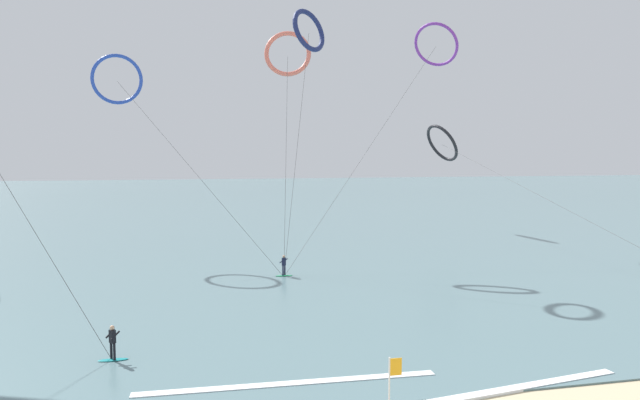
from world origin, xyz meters
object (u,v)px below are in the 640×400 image
(surfer_emerald, at_px, (284,267))
(kite_coral, at_px, (288,54))
(beach_flag, at_px, (392,386))
(surfer_teal, at_px, (113,345))
(kite_charcoal, at_px, (442,143))
(kite_violet, at_px, (436,45))
(kite_navy, at_px, (309,31))
(kite_cobalt, at_px, (117,80))

(surfer_emerald, xyz_separation_m, kite_coral, (2.03, 10.34, 18.56))
(beach_flag, bearing_deg, surfer_teal, 136.54)
(kite_charcoal, relative_size, kite_violet, 2.04)
(kite_navy, height_order, kite_violet, kite_violet)
(kite_coral, bearing_deg, surfer_emerald, -88.98)
(surfer_emerald, distance_m, kite_violet, 32.34)
(surfer_emerald, distance_m, kite_coral, 21.34)
(kite_cobalt, xyz_separation_m, kite_charcoal, (38.27, 9.08, -5.87))
(surfer_teal, relative_size, kite_navy, 0.08)
(surfer_teal, xyz_separation_m, beach_flag, (10.42, -9.87, 1.15))
(kite_violet, distance_m, beach_flag, 50.23)
(kite_charcoal, bearing_deg, kite_violet, 139.98)
(surfer_teal, bearing_deg, kite_coral, -63.03)
(surfer_teal, bearing_deg, beach_flag, -171.23)
(kite_cobalt, height_order, beach_flag, kite_cobalt)
(surfer_teal, bearing_deg, kite_violet, -81.10)
(surfer_teal, relative_size, beach_flag, 0.57)
(surfer_teal, relative_size, surfer_emerald, 1.00)
(surfer_emerald, xyz_separation_m, kite_violet, (19.35, 15.20, 20.99))
(beach_flag, bearing_deg, kite_coral, 86.38)
(kite_navy, xyz_separation_m, kite_coral, (-1.06, 5.18, -1.15))
(surfer_emerald, xyz_separation_m, beach_flag, (-0.30, -26.55, 1.15))
(kite_cobalt, xyz_separation_m, beach_flag, (13.81, -41.18, -15.08))
(kite_cobalt, bearing_deg, surfer_teal, 84.77)
(surfer_emerald, height_order, beach_flag, beach_flag)
(surfer_emerald, relative_size, beach_flag, 0.57)
(kite_charcoal, relative_size, beach_flag, 16.54)
(surfer_emerald, height_order, kite_navy, kite_navy)
(kite_cobalt, bearing_deg, kite_navy, 139.75)
(surfer_teal, bearing_deg, kite_charcoal, -78.57)
(surfer_teal, xyz_separation_m, kite_violet, (30.07, 31.88, 20.99))
(kite_navy, bearing_deg, beach_flag, -134.71)
(surfer_emerald, distance_m, beach_flag, 26.58)
(kite_navy, xyz_separation_m, beach_flag, (-3.39, -31.71, -18.56))
(surfer_emerald, xyz_separation_m, kite_charcoal, (24.15, 23.71, 10.36))
(kite_charcoal, distance_m, kite_navy, 29.59)
(kite_navy, xyz_separation_m, kite_violet, (16.27, 10.04, 1.28))
(surfer_emerald, relative_size, kite_coral, 0.08)
(kite_navy, relative_size, kite_violet, 0.93)
(kite_coral, bearing_deg, beach_flag, -81.47)
(kite_coral, height_order, kite_violet, kite_violet)
(beach_flag, bearing_deg, kite_cobalt, 108.54)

